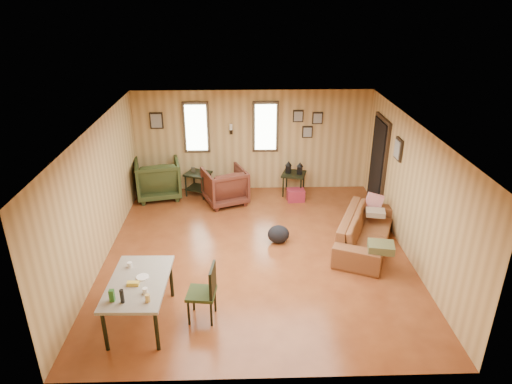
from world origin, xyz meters
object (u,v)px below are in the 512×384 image
at_px(end_table, 198,180).
at_px(dining_table, 138,285).
at_px(recliner_brown, 225,184).
at_px(recliner_green, 158,177).
at_px(side_table, 294,172).
at_px(sofa, 366,226).

relative_size(end_table, dining_table, 0.50).
xyz_separation_m(recliner_brown, dining_table, (-1.10, -4.05, 0.18)).
distance_m(recliner_brown, end_table, 0.78).
bearing_deg(recliner_green, end_table, 171.96).
xyz_separation_m(recliner_green, side_table, (3.16, 0.02, 0.06)).
height_order(sofa, side_table, sofa).
relative_size(recliner_green, end_table, 1.47).
relative_size(recliner_green, side_table, 1.22).
bearing_deg(sofa, recliner_green, 84.48).
height_order(recliner_green, end_table, recliner_green).
xyz_separation_m(side_table, dining_table, (-2.70, -4.45, 0.07)).
xyz_separation_m(recliner_green, dining_table, (0.46, -4.43, 0.13)).
relative_size(recliner_brown, end_table, 1.31).
bearing_deg(recliner_green, recliner_brown, 154.19).
height_order(recliner_brown, side_table, recliner_brown).
distance_m(side_table, dining_table, 5.20).
xyz_separation_m(recliner_brown, end_table, (-0.64, 0.44, -0.07)).
xyz_separation_m(sofa, recliner_green, (-4.27, 2.36, 0.09)).
relative_size(recliner_brown, dining_table, 0.65).
xyz_separation_m(recliner_brown, side_table, (1.60, 0.40, 0.11)).
height_order(sofa, end_table, sofa).
bearing_deg(recliner_brown, dining_table, 53.18).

